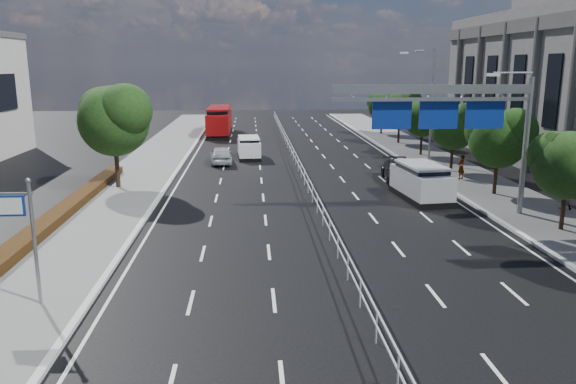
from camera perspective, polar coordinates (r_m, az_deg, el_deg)
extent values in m
plane|color=black|center=(19.70, 6.85, -10.63)|extent=(160.00, 160.00, 0.00)
cube|color=slate|center=(20.95, -26.40, -10.29)|extent=(5.00, 140.00, 0.14)
cube|color=silver|center=(20.12, -19.70, -10.60)|extent=(0.25, 140.00, 0.15)
cube|color=silver|center=(40.96, 1.12, 3.30)|extent=(0.05, 85.00, 0.05)
cube|color=silver|center=(41.04, 1.12, 2.69)|extent=(0.05, 85.00, 0.05)
cube|color=black|center=(25.86, -26.02, -5.26)|extent=(1.00, 36.00, 0.44)
cylinder|color=gray|center=(19.91, -24.31, -5.03)|extent=(0.12, 0.12, 4.20)
sphere|color=gray|center=(19.40, -24.90, 1.03)|extent=(0.18, 0.18, 0.18)
cylinder|color=gray|center=(19.68, -26.28, -0.14)|extent=(1.30, 0.07, 0.07)
cube|color=navy|center=(19.88, -26.97, -1.28)|extent=(1.35, 0.06, 0.68)
cube|color=white|center=(19.91, -26.93, -1.25)|extent=(1.20, 0.01, 0.54)
cube|color=white|center=(19.85, -27.01, -1.30)|extent=(1.20, 0.01, 0.54)
cylinder|color=gray|center=(31.40, 22.96, 4.14)|extent=(0.28, 0.28, 7.20)
cube|color=gray|center=(29.22, 14.55, 10.08)|extent=(10.20, 0.25, 0.45)
cube|color=gray|center=(29.24, 14.50, 9.10)|extent=(10.20, 0.18, 0.18)
cylinder|color=gray|center=(30.68, 21.89, 11.19)|extent=(2.00, 0.10, 0.10)
cube|color=silver|center=(30.27, 20.13, 11.13)|extent=(0.60, 0.25, 0.15)
cube|color=navy|center=(30.45, 19.36, 7.41)|extent=(2.00, 0.08, 1.40)
cube|color=white|center=(30.50, 19.32, 7.42)|extent=(1.80, 0.02, 1.20)
cube|color=navy|center=(29.60, 15.04, 7.56)|extent=(2.00, 0.08, 1.40)
cube|color=white|center=(29.64, 15.01, 7.57)|extent=(1.80, 0.02, 1.20)
cube|color=navy|center=(28.92, 10.50, 7.66)|extent=(2.00, 0.08, 1.40)
cube|color=white|center=(28.96, 10.47, 7.67)|extent=(1.80, 0.02, 1.20)
cylinder|color=gray|center=(46.13, 14.39, 8.37)|extent=(0.16, 0.16, 9.00)
cylinder|color=gray|center=(45.66, 13.22, 13.80)|extent=(0.10, 2.40, 0.10)
cube|color=silver|center=(45.33, 11.72, 13.68)|extent=(0.60, 0.25, 0.15)
cube|color=#4C4947|center=(44.75, 24.21, 15.37)|extent=(0.40, 36.00, 1.00)
cylinder|color=black|center=(37.23, -17.00, 2.94)|extent=(0.28, 0.28, 3.50)
sphere|color=black|center=(36.89, -17.26, 6.90)|extent=(4.40, 4.40, 4.40)
sphere|color=black|center=(36.00, -16.20, 7.95)|extent=(3.30, 3.30, 3.30)
sphere|color=black|center=(37.67, -18.24, 7.80)|extent=(3.08, 3.08, 3.08)
cylinder|color=black|center=(29.51, 26.18, -1.24)|extent=(0.21, 0.21, 2.60)
sphere|color=black|center=(29.14, 26.55, 2.43)|extent=(3.20, 3.20, 3.20)
sphere|color=black|center=(29.22, 25.22, 3.42)|extent=(2.24, 2.24, 2.24)
cylinder|color=black|center=(36.01, 20.34, 1.80)|extent=(0.22, 0.22, 2.80)
sphere|color=black|center=(35.70, 20.60, 5.07)|extent=(3.50, 3.50, 3.50)
sphere|color=black|center=(35.46, 22.06, 5.81)|extent=(2.62, 2.62, 2.62)
sphere|color=black|center=(35.88, 19.42, 5.92)|extent=(2.45, 2.45, 2.45)
cylinder|color=black|center=(42.86, 16.31, 3.69)|extent=(0.22, 0.22, 2.70)
sphere|color=black|center=(42.61, 16.48, 6.34)|extent=(3.30, 3.30, 3.30)
sphere|color=black|center=(42.32, 17.60, 6.96)|extent=(2.48, 2.48, 2.47)
sphere|color=black|center=(42.83, 15.56, 7.01)|extent=(2.31, 2.31, 2.31)
cylinder|color=black|center=(49.90, 13.39, 5.07)|extent=(0.21, 0.21, 2.65)
sphere|color=black|center=(49.68, 13.50, 7.31)|extent=(3.20, 3.20, 3.20)
sphere|color=black|center=(49.37, 14.42, 7.84)|extent=(2.40, 2.40, 2.40)
sphere|color=black|center=(49.94, 12.75, 7.86)|extent=(2.24, 2.24, 2.24)
cylinder|color=black|center=(57.04, 11.19, 6.22)|extent=(0.23, 0.23, 2.85)
sphere|color=black|center=(56.84, 11.28, 8.33)|extent=(3.60, 3.60, 3.60)
sphere|color=black|center=(56.47, 12.16, 8.84)|extent=(2.70, 2.70, 2.70)
sphere|color=black|center=(57.17, 10.55, 8.85)|extent=(2.52, 2.52, 2.52)
cylinder|color=black|center=(64.28, 9.47, 6.91)|extent=(0.21, 0.21, 2.60)
sphere|color=black|center=(64.11, 9.53, 8.62)|extent=(3.10, 3.10, 3.10)
sphere|color=black|center=(63.77, 10.20, 9.04)|extent=(2.32, 2.33, 2.32)
sphere|color=black|center=(64.41, 8.98, 9.03)|extent=(2.17, 2.17, 2.17)
cube|color=black|center=(47.81, -3.97, 3.63)|extent=(2.03, 4.27, 0.30)
cube|color=white|center=(47.70, -3.99, 4.49)|extent=(1.99, 4.18, 1.23)
cube|color=black|center=(47.61, -4.00, 5.22)|extent=(1.79, 3.03, 0.54)
cube|color=white|center=(47.58, -4.00, 5.55)|extent=(1.87, 3.28, 0.11)
cylinder|color=black|center=(46.42, -4.80, 3.54)|extent=(0.29, 0.63, 0.61)
cylinder|color=black|center=(46.50, -2.97, 3.58)|extent=(0.29, 0.63, 0.61)
cylinder|color=black|center=(49.09, -4.93, 4.05)|extent=(0.29, 0.63, 0.61)
cylinder|color=black|center=(49.16, -3.20, 4.09)|extent=(0.29, 0.63, 0.61)
cube|color=black|center=(64.18, -6.95, 5.95)|extent=(2.48, 10.38, 0.31)
cube|color=maroon|center=(64.03, -6.98, 7.14)|extent=(2.43, 10.18, 2.11)
cube|color=black|center=(63.94, -7.01, 8.08)|extent=(2.24, 7.33, 0.93)
cube|color=maroon|center=(63.90, -7.02, 8.49)|extent=(2.33, 7.94, 0.19)
cylinder|color=black|center=(60.90, -8.08, 5.70)|extent=(0.27, 0.64, 0.64)
cylinder|color=black|center=(60.78, -6.15, 5.74)|extent=(0.27, 0.64, 0.64)
cylinder|color=black|center=(67.55, -7.67, 6.42)|extent=(0.27, 0.64, 0.64)
cylinder|color=black|center=(67.45, -5.93, 6.45)|extent=(0.27, 0.64, 0.64)
imported|color=#B3B6BA|center=(45.35, -6.84, 3.78)|extent=(2.03, 4.28, 1.41)
imported|color=black|center=(80.02, -7.08, 7.74)|extent=(1.80, 4.59, 1.49)
cube|color=black|center=(34.15, 13.30, -0.41)|extent=(2.64, 5.25, 0.35)
cube|color=#ABADB2|center=(33.97, 13.38, 0.96)|extent=(2.58, 5.15, 1.43)
cube|color=black|center=(33.83, 13.44, 2.15)|extent=(2.28, 3.75, 0.63)
cube|color=#ABADB2|center=(33.78, 13.47, 2.67)|extent=(2.39, 4.05, 0.13)
cylinder|color=black|center=(32.30, 12.98, -0.82)|extent=(0.37, 0.74, 0.71)
cylinder|color=black|center=(33.01, 15.82, -0.69)|extent=(0.37, 0.74, 0.71)
cylinder|color=black|center=(35.27, 10.98, 0.43)|extent=(0.37, 0.74, 0.71)
cylinder|color=black|center=(35.92, 13.62, 0.52)|extent=(0.37, 0.74, 0.71)
imported|color=#176863|center=(39.23, 13.75, 1.96)|extent=(2.20, 4.60, 1.26)
imported|color=black|center=(38.73, 11.20, 2.06)|extent=(2.45, 5.03, 1.41)
imported|color=gray|center=(39.94, 17.18, 2.44)|extent=(0.73, 0.68, 1.67)
imported|color=gray|center=(33.75, 26.32, -0.19)|extent=(0.97, 0.86, 1.66)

